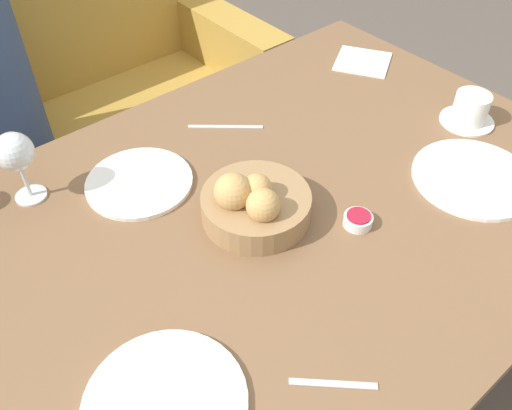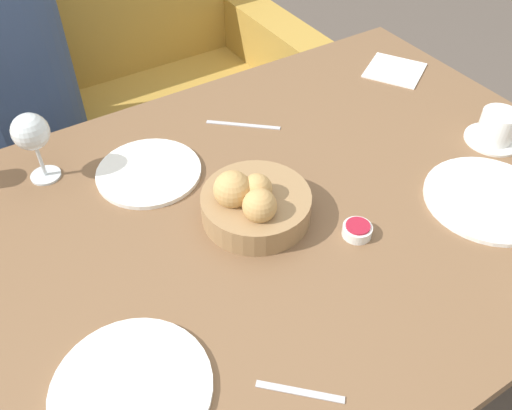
% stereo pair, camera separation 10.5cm
% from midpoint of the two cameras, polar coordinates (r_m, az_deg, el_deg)
% --- Properties ---
extents(ground_plane, '(10.00, 10.00, 0.00)m').
position_cam_midpoint_polar(ground_plane, '(1.65, 2.58, -18.67)').
color(ground_plane, '#564C44').
extents(dining_table, '(1.49, 1.00, 0.71)m').
position_cam_midpoint_polar(dining_table, '(1.13, 3.58, -4.00)').
color(dining_table, brown).
rests_on(dining_table, ground_plane).
extents(couch, '(1.54, 0.70, 0.86)m').
position_cam_midpoint_polar(couch, '(2.05, -15.72, 7.74)').
color(couch, '#B28938').
rests_on(couch, ground_plane).
extents(seated_person, '(0.37, 0.48, 1.18)m').
position_cam_midpoint_polar(seated_person, '(1.79, -21.73, 7.65)').
color(seated_person, '#23232D').
rests_on(seated_person, ground_plane).
extents(bread_basket, '(0.22, 0.22, 0.11)m').
position_cam_midpoint_polar(bread_basket, '(1.04, 2.64, 0.07)').
color(bread_basket, '#99754C').
rests_on(bread_basket, dining_table).
extents(plate_near_left, '(0.24, 0.24, 0.01)m').
position_cam_midpoint_polar(plate_near_left, '(0.86, -9.41, -18.76)').
color(plate_near_left, white).
rests_on(plate_near_left, dining_table).
extents(plate_near_right, '(0.26, 0.26, 0.01)m').
position_cam_midpoint_polar(plate_near_right, '(1.22, 25.56, 0.48)').
color(plate_near_right, white).
rests_on(plate_near_right, dining_table).
extents(plate_far_center, '(0.23, 0.23, 0.01)m').
position_cam_midpoint_polar(plate_far_center, '(1.18, -8.72, 3.33)').
color(plate_far_center, white).
rests_on(plate_far_center, dining_table).
extents(wine_glass, '(0.08, 0.08, 0.16)m').
position_cam_midpoint_polar(wine_glass, '(1.16, -20.23, 6.92)').
color(wine_glass, silver).
rests_on(wine_glass, dining_table).
extents(coffee_cup, '(0.13, 0.13, 0.08)m').
position_cam_midpoint_polar(coffee_cup, '(1.38, 26.06, 7.18)').
color(coffee_cup, white).
rests_on(coffee_cup, dining_table).
extents(jam_bowl_berry, '(0.06, 0.06, 0.03)m').
position_cam_midpoint_polar(jam_bowl_berry, '(1.06, 13.43, -2.73)').
color(jam_bowl_berry, white).
rests_on(jam_bowl_berry, dining_table).
extents(fork_silver, '(0.14, 0.13, 0.00)m').
position_cam_midpoint_polar(fork_silver, '(1.31, 0.97, 8.32)').
color(fork_silver, '#B7B7BC').
rests_on(fork_silver, dining_table).
extents(spoon_coffee, '(0.10, 0.10, 0.00)m').
position_cam_midpoint_polar(spoon_coffee, '(0.86, 8.35, -19.10)').
color(spoon_coffee, '#B7B7BC').
rests_on(spoon_coffee, dining_table).
extents(napkin, '(0.20, 0.20, 0.00)m').
position_cam_midpoint_polar(napkin, '(1.58, 16.32, 13.39)').
color(napkin, white).
rests_on(napkin, dining_table).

